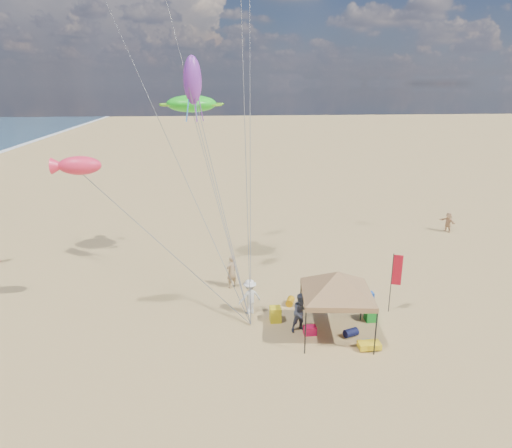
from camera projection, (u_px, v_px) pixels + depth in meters
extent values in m
plane|color=tan|center=(263.00, 331.00, 19.89)|extent=(280.00, 280.00, 0.00)
cylinder|color=black|center=(301.00, 301.00, 20.59)|extent=(0.06, 0.06, 1.85)
cylinder|color=black|center=(362.00, 302.00, 20.52)|extent=(0.06, 0.06, 1.85)
cylinder|color=black|center=(305.00, 333.00, 17.94)|extent=(0.06, 0.06, 1.85)
cylinder|color=black|center=(375.00, 334.00, 17.87)|extent=(0.06, 0.06, 1.85)
cube|color=olive|center=(337.00, 294.00, 18.92)|extent=(3.21, 3.21, 0.22)
pyramid|color=olive|center=(338.00, 271.00, 18.61)|extent=(5.57, 5.57, 0.93)
cylinder|color=black|center=(391.00, 283.00, 21.13)|extent=(0.04, 0.04, 2.97)
cube|color=red|center=(397.00, 270.00, 20.87)|extent=(0.41, 0.18, 1.48)
cube|color=#CC1041|center=(310.00, 330.00, 19.55)|extent=(0.54, 0.38, 0.38)
cube|color=#1546AC|center=(368.00, 296.00, 22.72)|extent=(0.54, 0.38, 0.38)
cylinder|color=#0C1037|center=(351.00, 333.00, 19.39)|extent=(0.69, 0.54, 0.36)
cylinder|color=#C4840A|center=(290.00, 301.00, 22.17)|extent=(0.54, 0.69, 0.36)
cube|color=#1A9326|center=(371.00, 313.00, 20.65)|extent=(0.50, 0.50, 0.70)
cube|color=yellow|center=(275.00, 314.00, 20.58)|extent=(0.50, 0.50, 0.70)
cube|color=slate|center=(367.00, 344.00, 18.64)|extent=(0.34, 0.30, 0.28)
cube|color=yellow|center=(369.00, 345.00, 18.42)|extent=(0.90, 0.50, 0.24)
imported|color=#A3845D|center=(231.00, 271.00, 23.87)|extent=(0.79, 0.77, 1.83)
imported|color=#3C4253|center=(301.00, 313.00, 19.61)|extent=(1.00, 0.86, 1.78)
imported|color=silver|center=(250.00, 297.00, 21.16)|extent=(1.25, 0.97, 1.71)
imported|color=tan|center=(448.00, 222.00, 33.01)|extent=(0.93, 1.42, 1.47)
ellipsoid|color=#22E321|center=(191.00, 104.00, 24.14)|extent=(3.05, 2.64, 0.89)
ellipsoid|color=#FF2B4E|center=(80.00, 165.00, 18.81)|extent=(1.89, 1.17, 0.79)
ellipsoid|color=purple|center=(192.00, 80.00, 21.60)|extent=(0.97, 0.97, 2.28)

